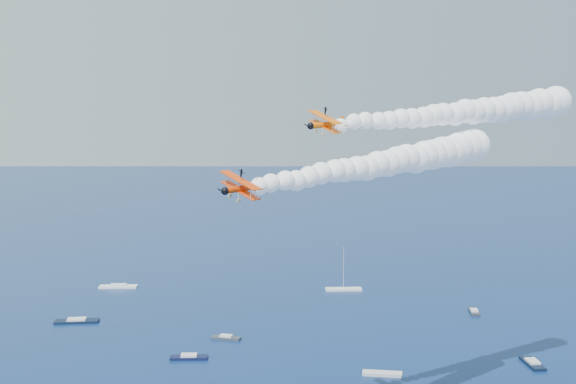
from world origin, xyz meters
TOP-DOWN VIEW (x-y plane):
  - biplane_lead at (20.47, 26.60)m, footprint 7.74×9.46m
  - biplane_trail at (-1.83, 16.01)m, footprint 8.26×9.83m
  - smoke_trail_lead at (50.76, 25.61)m, footprint 61.24×10.20m
  - smoke_trail_trail at (28.04, 21.08)m, footprint 62.02×25.44m
  - spectator_boats at (7.67, 110.68)m, footprint 232.17×157.16m

SIDE VIEW (x-z plane):
  - spectator_boats at x=7.67m, z-range 0.00..0.70m
  - biplane_trail at x=-1.83m, z-range 47.18..54.38m
  - smoke_trail_trail at x=28.04m, z-range 47.56..58.62m
  - biplane_lead at x=20.47m, z-range 55.93..63.45m
  - smoke_trail_lead at x=50.76m, z-range 56.47..67.53m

